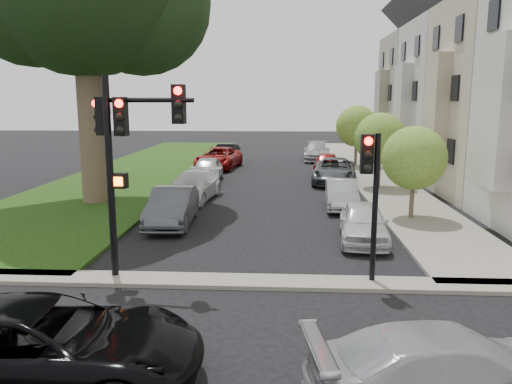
# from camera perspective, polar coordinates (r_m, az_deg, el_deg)

# --- Properties ---
(ground) EXTENTS (140.00, 140.00, 0.00)m
(ground) POSITION_cam_1_polar(r_m,az_deg,el_deg) (12.00, -1.41, -13.85)
(ground) COLOR black
(ground) RESTS_ON ground
(grass_strip) EXTENTS (8.00, 44.00, 0.12)m
(grass_strip) POSITION_cam_1_polar(r_m,az_deg,el_deg) (36.61, -12.47, 2.56)
(grass_strip) COLOR black
(grass_strip) RESTS_ON ground
(sidewalk_right) EXTENTS (3.50, 44.00, 0.12)m
(sidewalk_right) POSITION_cam_1_polar(r_m,az_deg,el_deg) (35.72, 12.66, 2.36)
(sidewalk_right) COLOR gray
(sidewalk_right) RESTS_ON ground
(sidewalk_cross) EXTENTS (60.00, 1.00, 0.12)m
(sidewalk_cross) POSITION_cam_1_polar(r_m,az_deg,el_deg) (13.82, -0.72, -10.22)
(sidewalk_cross) COLOR gray
(sidewalk_cross) RESTS_ON ground
(house_c) EXTENTS (7.70, 7.55, 15.97)m
(house_c) POSITION_cam_1_polar(r_m,az_deg,el_deg) (35.87, 22.63, 12.87)
(house_c) COLOR beige
(house_c) RESTS_ON ground
(house_d) EXTENTS (7.70, 7.55, 15.97)m
(house_d) POSITION_cam_1_polar(r_m,az_deg,el_deg) (43.02, 19.30, 12.55)
(house_d) COLOR gray
(house_d) RESTS_ON ground
(small_tree_a) EXTENTS (2.62, 2.62, 3.92)m
(small_tree_a) POSITION_cam_1_polar(r_m,az_deg,el_deg) (21.37, 17.62, 3.71)
(small_tree_a) COLOR brown
(small_tree_a) RESTS_ON ground
(small_tree_b) EXTENTS (2.85, 2.85, 4.28)m
(small_tree_b) POSITION_cam_1_polar(r_m,az_deg,el_deg) (28.54, 14.03, 5.94)
(small_tree_b) COLOR brown
(small_tree_b) RESTS_ON ground
(small_tree_c) EXTENTS (3.06, 3.06, 4.58)m
(small_tree_c) POSITION_cam_1_polar(r_m,az_deg,el_deg) (37.71, 11.43, 7.38)
(small_tree_c) COLOR brown
(small_tree_c) RESTS_ON ground
(traffic_signal_main) EXTENTS (2.73, 0.71, 5.59)m
(traffic_signal_main) POSITION_cam_1_polar(r_m,az_deg,el_deg) (13.86, -14.76, 5.62)
(traffic_signal_main) COLOR black
(traffic_signal_main) RESTS_ON ground
(traffic_signal_secondary) EXTENTS (0.51, 0.41, 4.10)m
(traffic_signal_secondary) POSITION_cam_1_polar(r_m,az_deg,el_deg) (13.45, 12.99, 1.29)
(traffic_signal_secondary) COLOR black
(traffic_signal_secondary) RESTS_ON ground
(car_cross_near) EXTENTS (5.77, 2.97, 1.56)m
(car_cross_near) POSITION_cam_1_polar(r_m,az_deg,el_deg) (9.71, -23.40, -15.83)
(car_cross_near) COLOR black
(car_cross_near) RESTS_ON ground
(car_cross_far) EXTENTS (5.01, 2.64, 1.38)m
(car_cross_far) POSITION_cam_1_polar(r_m,az_deg,el_deg) (8.97, 21.75, -18.63)
(car_cross_far) COLOR #999BA0
(car_cross_far) RESTS_ON ground
(car_parked_0) EXTENTS (2.00, 4.20, 1.39)m
(car_parked_0) POSITION_cam_1_polar(r_m,az_deg,el_deg) (18.01, 12.17, -3.42)
(car_parked_0) COLOR silver
(car_parked_0) RESTS_ON ground
(car_parked_1) EXTENTS (1.56, 4.04, 1.31)m
(car_parked_1) POSITION_cam_1_polar(r_m,az_deg,el_deg) (23.36, 9.74, -0.26)
(car_parked_1) COLOR #999BA0
(car_parked_1) RESTS_ON ground
(car_parked_2) EXTENTS (3.14, 5.68, 1.51)m
(car_parked_2) POSITION_cam_1_polar(r_m,az_deg,el_deg) (30.36, 8.96, 2.41)
(car_parked_2) COLOR #3F4247
(car_parked_2) RESTS_ON ground
(car_parked_3) EXTENTS (2.19, 4.06, 1.31)m
(car_parked_3) POSITION_cam_1_polar(r_m,az_deg,el_deg) (35.38, 8.04, 3.41)
(car_parked_3) COLOR maroon
(car_parked_3) RESTS_ON ground
(car_parked_4) EXTENTS (2.40, 5.30, 1.51)m
(car_parked_4) POSITION_cam_1_polar(r_m,az_deg,el_deg) (41.70, 6.96, 4.62)
(car_parked_4) COLOR #999BA0
(car_parked_4) RESTS_ON ground
(car_parked_5) EXTENTS (1.79, 4.60, 1.49)m
(car_parked_5) POSITION_cam_1_polar(r_m,az_deg,el_deg) (20.18, -9.54, -1.68)
(car_parked_5) COLOR #3F4247
(car_parked_5) RESTS_ON ground
(car_parked_6) EXTENTS (2.57, 5.13, 1.43)m
(car_parked_6) POSITION_cam_1_polar(r_m,az_deg,el_deg) (25.06, -7.18, 0.67)
(car_parked_6) COLOR silver
(car_parked_6) RESTS_ON ground
(car_parked_7) EXTENTS (1.97, 4.44, 1.48)m
(car_parked_7) POSITION_cam_1_polar(r_m,az_deg,el_deg) (30.72, -5.60, 2.56)
(car_parked_7) COLOR #999BA0
(car_parked_7) RESTS_ON ground
(car_parked_8) EXTENTS (3.25, 5.86, 1.55)m
(car_parked_8) POSITION_cam_1_polar(r_m,az_deg,el_deg) (36.49, -4.30, 3.88)
(car_parked_8) COLOR maroon
(car_parked_8) RESTS_ON ground
(car_parked_9) EXTENTS (2.14, 4.39, 1.39)m
(car_parked_9) POSITION_cam_1_polar(r_m,az_deg,el_deg) (41.03, -3.48, 4.50)
(car_parked_9) COLOR black
(car_parked_9) RESTS_ON ground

